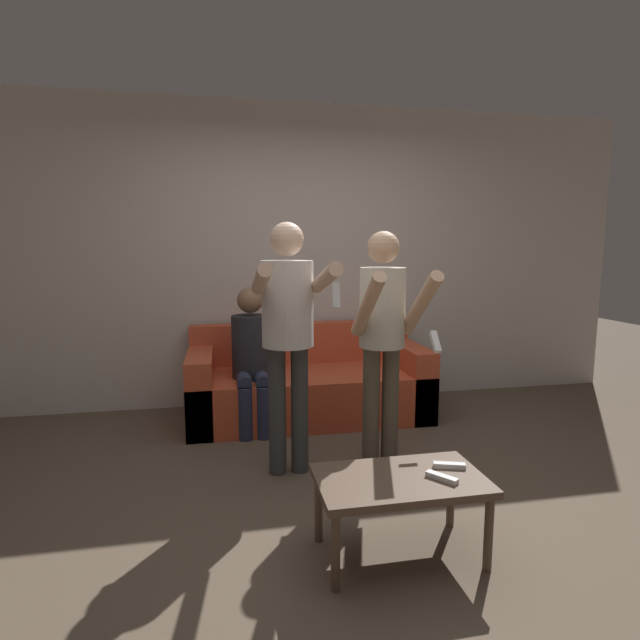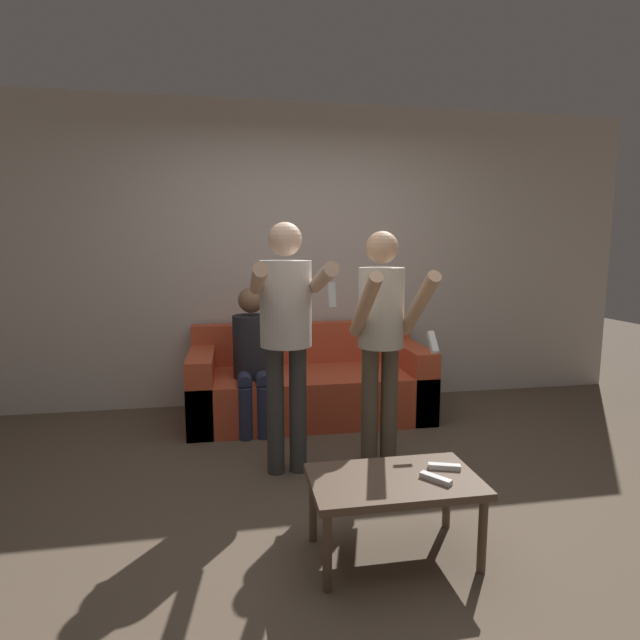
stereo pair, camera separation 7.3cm
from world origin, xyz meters
name	(u,v)px [view 1 (the left image)]	position (x,y,z in m)	size (l,w,h in m)	color
ground_plane	(351,506)	(0.00, 0.00, 0.00)	(14.00, 14.00, 0.00)	brown
wall_back	(296,257)	(0.00, 2.03, 1.35)	(6.40, 0.06, 2.70)	beige
couch	(308,385)	(0.02, 1.56, 0.26)	(1.97, 0.88, 0.76)	#C64C2D
person_standing_left	(288,320)	(-0.28, 0.47, 0.99)	(0.44, 0.73, 1.58)	#383838
person_standing_right	(383,326)	(0.33, 0.47, 0.93)	(0.41, 0.65, 1.53)	brown
person_seated	(251,353)	(-0.46, 1.36, 0.61)	(0.30, 0.53, 1.12)	#282D47
coffee_table	(400,487)	(0.11, -0.48, 0.34)	(0.77, 0.45, 0.38)	brown
remote_near	(442,478)	(0.28, -0.54, 0.40)	(0.12, 0.14, 0.02)	white
remote_far	(449,465)	(0.37, -0.43, 0.40)	(0.15, 0.08, 0.02)	white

